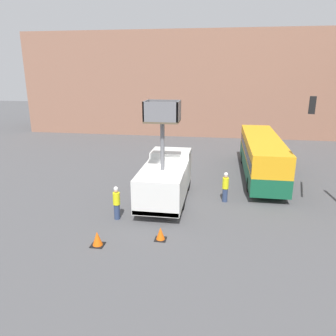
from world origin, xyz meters
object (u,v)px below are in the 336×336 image
object	(u,v)px
road_worker_near_truck	(117,203)
traffic_cone_mid_road	(97,239)
utility_truck	(166,177)
traffic_cone_near_truck	(160,234)
road_worker_directing	(225,187)
city_bus	(262,154)

from	to	relation	value
road_worker_near_truck	traffic_cone_mid_road	xyz separation A→B (m)	(-0.04, -2.88, -0.62)
utility_truck	road_worker_near_truck	size ratio (longest dim) A/B	3.50
traffic_cone_near_truck	traffic_cone_mid_road	world-z (taller)	traffic_cone_mid_road
road_worker_directing	traffic_cone_near_truck	size ratio (longest dim) A/B	2.97
utility_truck	road_worker_near_truck	xyz separation A→B (m)	(-2.21, -2.97, -0.59)
road_worker_directing	road_worker_near_truck	bearing A→B (deg)	-165.36
city_bus	traffic_cone_near_truck	world-z (taller)	city_bus
city_bus	road_worker_near_truck	xyz separation A→B (m)	(-8.54, -8.93, -0.83)
city_bus	traffic_cone_near_truck	size ratio (longest dim) A/B	17.83
utility_truck	city_bus	xyz separation A→B (m)	(6.34, 5.95, 0.24)
city_bus	traffic_cone_mid_road	distance (m)	14.67
road_worker_directing	traffic_cone_mid_road	distance (m)	8.64
city_bus	utility_truck	bearing A→B (deg)	114.19
road_worker_directing	traffic_cone_near_truck	xyz separation A→B (m)	(-3.09, -5.30, -0.66)
road_worker_near_truck	traffic_cone_near_truck	xyz separation A→B (m)	(2.75, -1.88, -0.65)
utility_truck	road_worker_directing	distance (m)	3.71
utility_truck	road_worker_directing	world-z (taller)	utility_truck
road_worker_near_truck	road_worker_directing	world-z (taller)	road_worker_directing
traffic_cone_mid_road	utility_truck	bearing A→B (deg)	68.97
utility_truck	road_worker_directing	bearing A→B (deg)	6.91
city_bus	road_worker_near_truck	bearing A→B (deg)	117.25
road_worker_directing	traffic_cone_near_truck	world-z (taller)	road_worker_directing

